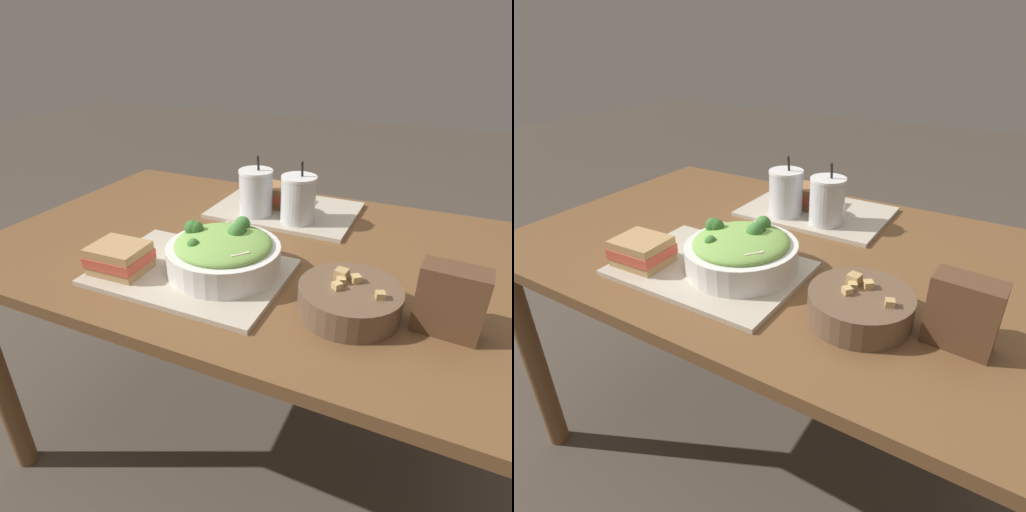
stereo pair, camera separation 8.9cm
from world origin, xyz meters
The scene contains 13 objects.
ground_plane centered at (0.00, 0.00, 0.00)m, with size 12.00×12.00×0.00m, color #4C4238.
dining_table centered at (0.00, 0.00, 0.65)m, with size 1.43×0.91×0.74m.
tray_near centered at (-0.08, -0.21, 0.75)m, with size 0.43×0.31×0.01m.
tray_far centered at (-0.02, 0.25, 0.75)m, with size 0.43×0.31×0.01m.
salad_bowl centered at (-0.01, -0.18, 0.80)m, with size 0.26×0.26×0.11m.
soup_bowl centered at (0.29, -0.21, 0.78)m, with size 0.21×0.21×0.08m.
sandwich_near centered at (-0.23, -0.27, 0.79)m, with size 0.13×0.11×0.06m.
baguette_near centered at (-0.09, -0.09, 0.78)m, with size 0.11×0.06×0.06m.
sandwich_far centered at (-0.08, 0.27, 0.79)m, with size 0.15×0.12×0.06m.
drink_cup_dark centered at (-0.09, 0.17, 0.82)m, with size 0.10×0.10×0.18m.
drink_cup_red centered at (0.04, 0.17, 0.82)m, with size 0.10×0.10×0.18m.
chip_bag centered at (0.47, -0.19, 0.81)m, with size 0.12×0.07×0.14m.
napkin_folded centered at (-0.09, 0.02, 0.75)m, with size 0.19×0.16×0.00m.
Camera 2 is at (0.49, -0.89, 1.25)m, focal length 30.00 mm.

